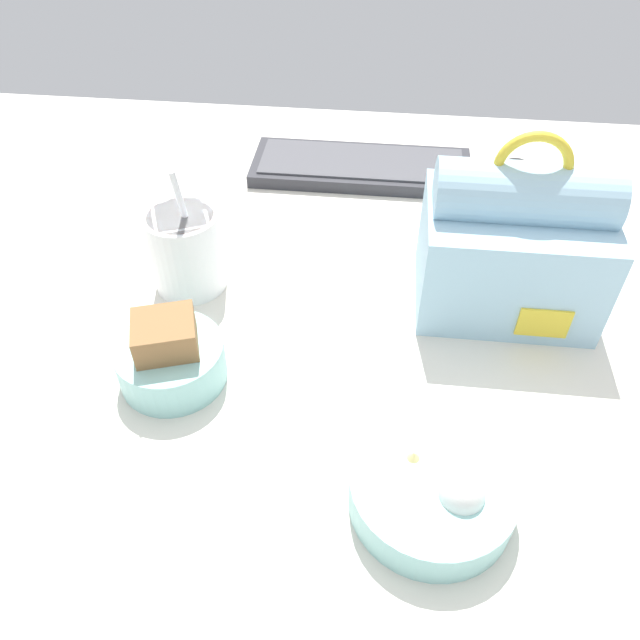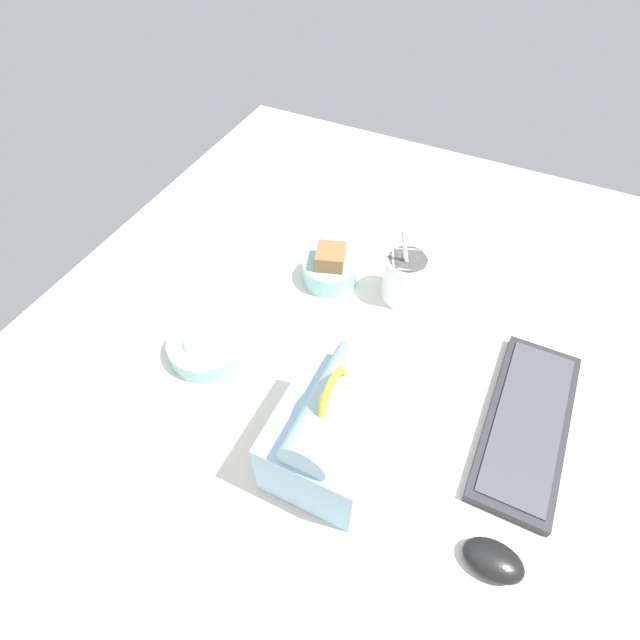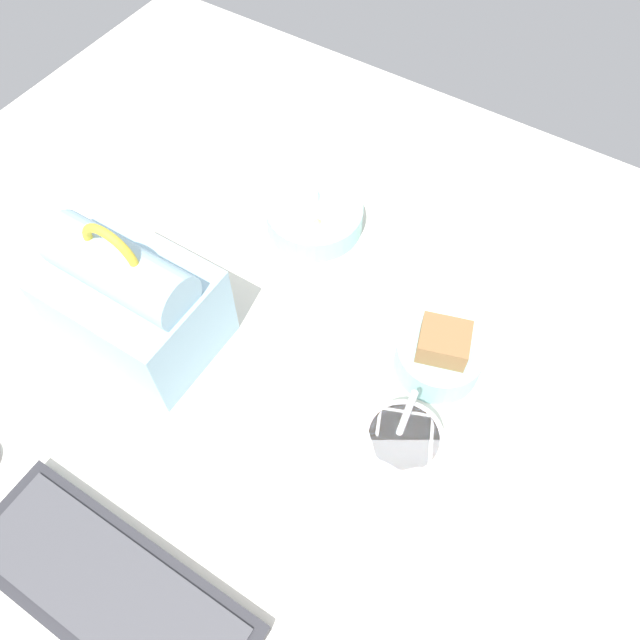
# 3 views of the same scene
# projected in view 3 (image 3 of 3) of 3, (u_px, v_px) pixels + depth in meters

# --- Properties ---
(desk_surface) EXTENTS (1.40, 1.10, 0.02)m
(desk_surface) POSITION_uv_depth(u_px,v_px,m) (316.00, 357.00, 0.80)
(desk_surface) COLOR silver
(desk_surface) RESTS_ON ground
(keyboard) EXTENTS (0.32, 0.12, 0.02)m
(keyboard) POSITION_uv_depth(u_px,v_px,m) (110.00, 590.00, 0.63)
(keyboard) COLOR #2D2D33
(keyboard) RESTS_ON desk_surface
(lunch_bag) EXTENTS (0.19, 0.15, 0.21)m
(lunch_bag) POSITION_uv_depth(u_px,v_px,m) (133.00, 300.00, 0.74)
(lunch_bag) COLOR #9EC6DB
(lunch_bag) RESTS_ON desk_surface
(soup_cup) EXTENTS (0.08, 0.08, 0.16)m
(soup_cup) POSITION_uv_depth(u_px,v_px,m) (399.00, 453.00, 0.67)
(soup_cup) COLOR white
(soup_cup) RESTS_ON desk_surface
(bento_bowl_sandwich) EXTENTS (0.11, 0.11, 0.08)m
(bento_bowl_sandwich) POSITION_uv_depth(u_px,v_px,m) (439.00, 355.00, 0.76)
(bento_bowl_sandwich) COLOR #93D1CC
(bento_bowl_sandwich) RESTS_ON desk_surface
(bento_bowl_snacks) EXTENTS (0.14, 0.14, 0.06)m
(bento_bowl_snacks) POSITION_uv_depth(u_px,v_px,m) (314.00, 216.00, 0.89)
(bento_bowl_snacks) COLOR #93D1CC
(bento_bowl_snacks) RESTS_ON desk_surface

